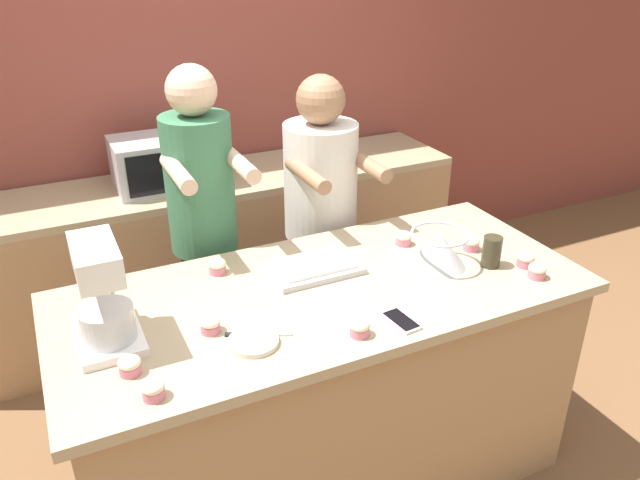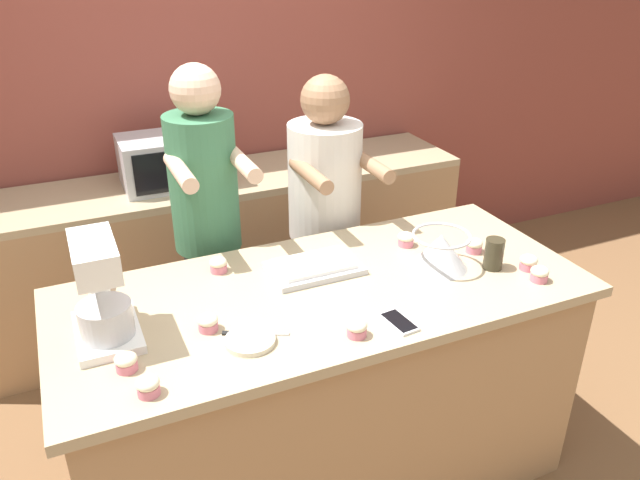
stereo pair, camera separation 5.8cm
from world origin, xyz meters
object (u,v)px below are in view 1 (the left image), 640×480
object	(u,v)px
baking_tray	(314,267)
microwave_oven	(167,161)
cupcake_4	(98,286)
cupcake_6	(403,238)
cupcake_0	(360,327)
mixing_bowl	(439,248)
knife	(254,335)
cupcake_5	(153,389)
cupcake_7	(130,365)
cupcake_1	(471,243)
drinking_glass	(492,252)
person_right	(321,232)
cupcake_3	(210,324)
person_left	(206,243)
small_plate	(253,342)
cupcake_2	(526,259)
stand_mixer	(103,299)
cell_phone	(401,321)
cupcake_8	(217,266)
cupcake_9	(537,271)

from	to	relation	value
baking_tray	microwave_oven	world-z (taller)	microwave_oven
cupcake_4	cupcake_6	distance (m)	1.22
baking_tray	cupcake_0	size ratio (longest dim) A/B	5.14
mixing_bowl	knife	bearing A→B (deg)	-170.77
cupcake_5	cupcake_7	distance (m)	0.14
cupcake_1	drinking_glass	bearing A→B (deg)	-96.39
person_right	cupcake_3	world-z (taller)	person_right
microwave_oven	knife	world-z (taller)	microwave_oven
baking_tray	cupcake_4	distance (m)	0.80
person_left	cupcake_7	xyz separation A→B (m)	(-0.47, -0.84, 0.08)
small_plate	cupcake_2	distance (m)	1.14
stand_mixer	cell_phone	size ratio (longest dim) A/B	2.33
cell_phone	cupcake_8	size ratio (longest dim) A/B	2.19
person_right	knife	size ratio (longest dim) A/B	7.61
cupcake_2	cupcake_8	xyz separation A→B (m)	(-1.11, 0.47, 0.00)
knife	cupcake_9	size ratio (longest dim) A/B	3.02
cupcake_1	cupcake_6	size ratio (longest dim) A/B	1.00
cupcake_7	person_right	bearing A→B (deg)	38.97
cupcake_2	cupcake_0	bearing A→B (deg)	-171.21
cell_phone	cupcake_6	size ratio (longest dim) A/B	2.19
drinking_glass	stand_mixer	bearing A→B (deg)	174.63
person_left	cupcake_7	world-z (taller)	person_left
cupcake_0	cupcake_1	world-z (taller)	same
small_plate	cupcake_6	distance (m)	0.90
mixing_bowl	cupcake_0	size ratio (longest dim) A/B	3.35
cupcake_4	cupcake_8	world-z (taller)	same
cupcake_1	baking_tray	bearing A→B (deg)	169.74
cupcake_6	cupcake_7	bearing A→B (deg)	-162.75
small_plate	knife	size ratio (longest dim) A/B	0.79
person_left	cupcake_1	world-z (taller)	person_left
cupcake_2	cupcake_3	xyz separation A→B (m)	(-1.25, 0.10, 0.00)
cupcake_6	cupcake_7	distance (m)	1.25
small_plate	person_right	bearing A→B (deg)	52.70
cupcake_1	cupcake_2	bearing A→B (deg)	-63.00
cupcake_9	stand_mixer	bearing A→B (deg)	169.39
stand_mixer	cupcake_0	xyz separation A→B (m)	(0.74, -0.33, -0.13)
cupcake_1	person_right	bearing A→B (deg)	121.34
cupcake_5	cupcake_7	size ratio (longest dim) A/B	1.00
cupcake_6	mixing_bowl	bearing A→B (deg)	-83.95
drinking_glass	cupcake_5	xyz separation A→B (m)	(-1.37, -0.20, -0.03)
cupcake_9	cupcake_6	bearing A→B (deg)	123.84
person_left	cupcake_8	bearing A→B (deg)	-98.36
cell_phone	person_right	bearing A→B (deg)	80.43
mixing_bowl	cupcake_8	distance (m)	0.86
knife	cupcake_5	distance (m)	0.40
small_plate	cupcake_8	distance (m)	0.50
drinking_glass	cupcake_5	world-z (taller)	drinking_glass
small_plate	cupcake_9	world-z (taller)	cupcake_9
knife	cupcake_0	xyz separation A→B (m)	(0.31, -0.15, 0.03)
person_right	cupcake_3	size ratio (longest dim) A/B	22.97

